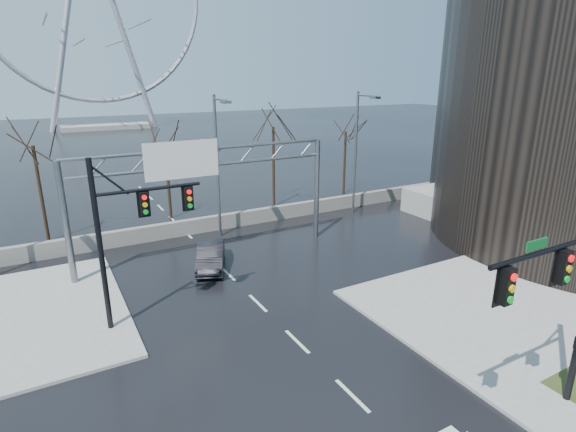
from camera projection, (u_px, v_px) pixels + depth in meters
ground at (352, 396)px, 16.42m from camera, size 260.00×260.00×0.00m
sidewalk_right_ext at (487, 305)px, 22.72m from camera, size 12.00×10.00×0.15m
sidewalk_far at (12, 321)px, 21.27m from camera, size 10.00×12.00×0.15m
barrier_wall at (187, 227)px, 32.91m from camera, size 52.00×0.50×1.10m
signal_mast_near at (570, 288)px, 13.99m from camera, size 5.52×0.41×8.00m
signal_mast_far at (126, 227)px, 19.70m from camera, size 4.72×0.41×8.00m
sign_gantry at (201, 179)px, 27.15m from camera, size 16.36×0.40×7.60m
streetlight_mid at (218, 157)px, 30.71m from camera, size 0.50×2.55×10.00m
streetlight_right at (358, 144)px, 36.30m from camera, size 0.50×2.55×10.00m
tree_left at (35, 157)px, 30.00m from camera, size 3.75×3.75×7.50m
tree_center at (166, 156)px, 35.27m from camera, size 3.25×3.25×6.50m
tree_right at (273, 136)px, 38.32m from camera, size 3.90×3.90×7.80m
tree_far_right at (345, 139)px, 42.70m from camera, size 3.40×3.40×6.80m
car at (211, 256)px, 27.23m from camera, size 3.18×4.73×1.47m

